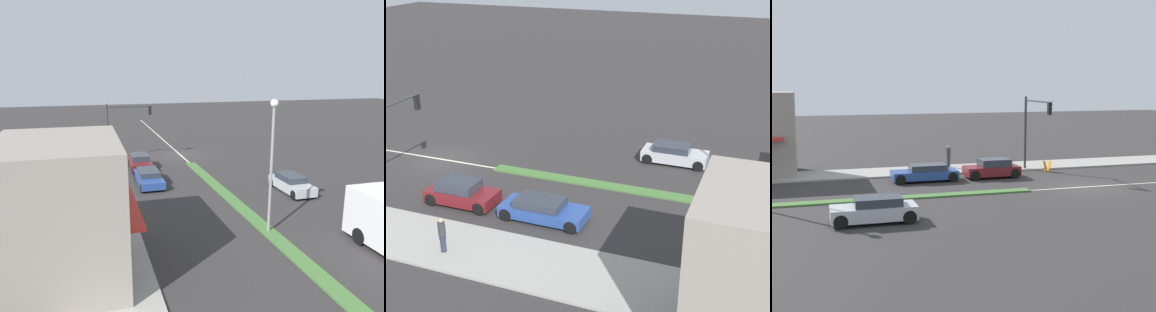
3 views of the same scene
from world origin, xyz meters
The scene contains 8 objects.
ground_plane centered at (0.00, 18.00, 0.00)m, with size 160.00×160.00×0.00m, color #333030.
sidewalk_right centered at (9.00, 18.50, 0.06)m, with size 4.00×73.00×0.12m, color #9E9B93.
lane_marking_center centered at (0.00, 0.00, 0.00)m, with size 0.16×60.00×0.01m, color beige.
traffic_signal_main centered at (6.12, 1.05, 3.90)m, with size 4.59×0.34×5.60m.
pedestrian centered at (9.66, 6.68, 1.04)m, with size 0.34×0.34×1.74m.
sedan_silver centered at (-5.00, 14.33, 0.63)m, with size 1.73×4.17×1.28m.
sedan_maroon centered at (5.00, 4.67, 0.66)m, with size 1.82×3.92×1.36m.
coupe_blue centered at (5.00, 9.60, 0.58)m, with size 1.86×4.53×1.17m.
Camera 2 is at (27.21, 20.26, 13.54)m, focal length 50.00 mm.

